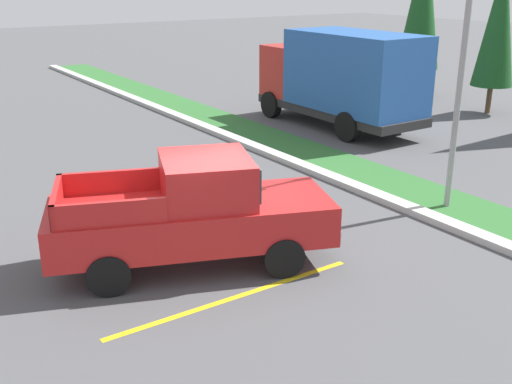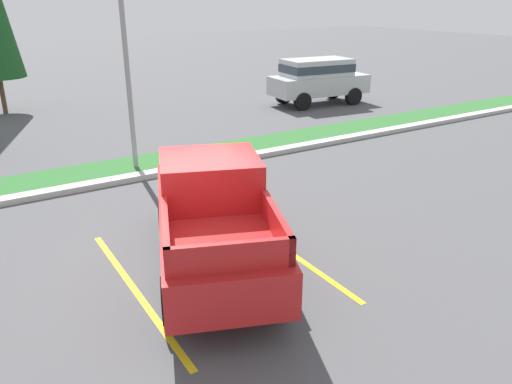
# 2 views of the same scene
# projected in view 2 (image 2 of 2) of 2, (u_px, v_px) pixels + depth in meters

# --- Properties ---
(ground_plane) EXTENTS (120.00, 120.00, 0.00)m
(ground_plane) POSITION_uv_depth(u_px,v_px,m) (201.00, 257.00, 9.87)
(ground_plane) COLOR #4C4C4F
(parking_line_near) EXTENTS (0.12, 4.80, 0.01)m
(parking_line_near) POSITION_uv_depth(u_px,v_px,m) (135.00, 291.00, 8.73)
(parking_line_near) COLOR yellow
(parking_line_near) RESTS_ON ground
(parking_line_far) EXTENTS (0.12, 4.80, 0.01)m
(parking_line_far) POSITION_uv_depth(u_px,v_px,m) (282.00, 247.00, 10.25)
(parking_line_far) COLOR yellow
(parking_line_far) RESTS_ON ground
(curb_strip) EXTENTS (56.00, 0.40, 0.15)m
(curb_strip) POSITION_uv_depth(u_px,v_px,m) (121.00, 180.00, 13.80)
(curb_strip) COLOR #B2B2AD
(curb_strip) RESTS_ON ground
(grass_median) EXTENTS (56.00, 1.80, 0.06)m
(grass_median) POSITION_uv_depth(u_px,v_px,m) (109.00, 170.00, 14.69)
(grass_median) COLOR #2D662D
(grass_median) RESTS_ON ground
(pickup_truck_main) EXTENTS (3.63, 5.55, 2.10)m
(pickup_truck_main) POSITION_uv_depth(u_px,v_px,m) (213.00, 216.00, 9.16)
(pickup_truck_main) COLOR black
(pickup_truck_main) RESTS_ON ground
(suv_distant) EXTENTS (4.75, 2.27, 2.10)m
(suv_distant) POSITION_uv_depth(u_px,v_px,m) (318.00, 78.00, 23.35)
(suv_distant) COLOR black
(suv_distant) RESTS_ON ground
(street_light) EXTENTS (0.24, 1.49, 6.14)m
(street_light) POSITION_uv_depth(u_px,v_px,m) (127.00, 43.00, 13.46)
(street_light) COLOR gray
(street_light) RESTS_ON ground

